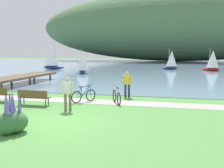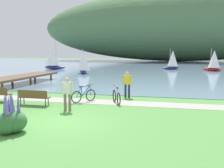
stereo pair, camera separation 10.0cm
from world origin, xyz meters
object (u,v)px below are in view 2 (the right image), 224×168
at_px(bicycle_leaning_near_bench, 84,95).
at_px(person_at_shoreline, 127,83).
at_px(bicycle_beside_path, 116,97).
at_px(sailboat_mid_bay, 214,60).
at_px(park_bench_near_camera, 34,96).
at_px(sailboat_far_off, 83,62).
at_px(person_on_the_grass, 67,92).
at_px(sailboat_nearest_to_shore, 53,57).
at_px(sailboat_toward_hillside, 173,60).

distance_m(bicycle_leaning_near_bench, person_at_shoreline, 3.14).
distance_m(bicycle_beside_path, person_at_shoreline, 2.13).
bearing_deg(bicycle_leaning_near_bench, sailboat_mid_bay, 67.98).
bearing_deg(park_bench_near_camera, bicycle_beside_path, 20.51).
bearing_deg(bicycle_beside_path, person_at_shoreline, 82.26).
xyz_separation_m(park_bench_near_camera, sailboat_far_off, (-4.32, 20.08, 1.07)).
xyz_separation_m(bicycle_beside_path, person_on_the_grass, (-2.02, -2.42, 0.58)).
distance_m(bicycle_leaning_near_bench, sailboat_nearest_to_shore, 29.49).
bearing_deg(sailboat_toward_hillside, bicycle_leaning_near_bench, -99.44).
bearing_deg(sailboat_toward_hillside, person_at_shoreline, -95.61).
xyz_separation_m(person_at_shoreline, sailboat_nearest_to_shore, (-16.97, 23.39, 1.18)).
distance_m(sailboat_mid_bay, sailboat_toward_hillside, 6.65).
distance_m(bicycle_beside_path, sailboat_far_off, 20.42).
distance_m(sailboat_toward_hillside, sailboat_far_off, 16.51).
height_order(park_bench_near_camera, sailboat_mid_bay, sailboat_mid_bay).
xyz_separation_m(bicycle_beside_path, sailboat_mid_bay, (9.24, 27.66, 1.29)).
bearing_deg(sailboat_far_off, sailboat_nearest_to_shore, 138.84).
relative_size(bicycle_beside_path, sailboat_far_off, 0.49).
bearing_deg(sailboat_mid_bay, park_bench_near_camera, -114.95).
bearing_deg(park_bench_near_camera, sailboat_far_off, 102.14).
height_order(bicycle_beside_path, sailboat_mid_bay, sailboat_mid_bay).
height_order(bicycle_leaning_near_bench, person_at_shoreline, person_at_shoreline).
height_order(sailboat_nearest_to_shore, sailboat_far_off, sailboat_nearest_to_shore).
bearing_deg(person_at_shoreline, person_on_the_grass, -117.26).
distance_m(bicycle_leaning_near_bench, sailboat_mid_bay, 29.95).
relative_size(bicycle_leaning_near_bench, sailboat_nearest_to_shore, 0.33).
distance_m(person_at_shoreline, sailboat_mid_bay, 27.16).
distance_m(bicycle_beside_path, sailboat_nearest_to_shore, 30.46).
bearing_deg(sailboat_far_off, sailboat_toward_hillside, 44.69).
relative_size(bicycle_leaning_near_bench, person_on_the_grass, 0.88).
distance_m(sailboat_nearest_to_shore, sailboat_far_off, 10.62).
distance_m(person_on_the_grass, sailboat_mid_bay, 32.12).
distance_m(park_bench_near_camera, sailboat_nearest_to_shore, 29.77).
bearing_deg(person_at_shoreline, park_bench_near_camera, -141.81).
xyz_separation_m(bicycle_leaning_near_bench, sailboat_nearest_to_shore, (-14.71, 25.50, 1.76)).
bearing_deg(bicycle_beside_path, bicycle_leaning_near_bench, -177.55).
bearing_deg(person_at_shoreline, sailboat_far_off, 118.69).
bearing_deg(sailboat_toward_hillside, sailboat_far_off, -135.31).
bearing_deg(bicycle_leaning_near_bench, bicycle_beside_path, 2.45).
bearing_deg(bicycle_beside_path, park_bench_near_camera, -159.49).
xyz_separation_m(bicycle_leaning_near_bench, person_at_shoreline, (2.26, 2.11, 0.58)).
relative_size(sailboat_mid_bay, sailboat_far_off, 1.06).
xyz_separation_m(park_bench_near_camera, person_at_shoreline, (4.66, 3.67, 0.46)).
xyz_separation_m(person_at_shoreline, person_on_the_grass, (-2.29, -4.45, 0.00)).
height_order(park_bench_near_camera, person_on_the_grass, person_on_the_grass).
distance_m(park_bench_near_camera, bicycle_beside_path, 4.69).
relative_size(bicycle_beside_path, person_on_the_grass, 0.94).
bearing_deg(person_on_the_grass, bicycle_beside_path, 50.19).
height_order(sailboat_nearest_to_shore, sailboat_toward_hillside, sailboat_nearest_to_shore).
height_order(bicycle_leaning_near_bench, sailboat_nearest_to_shore, sailboat_nearest_to_shore).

